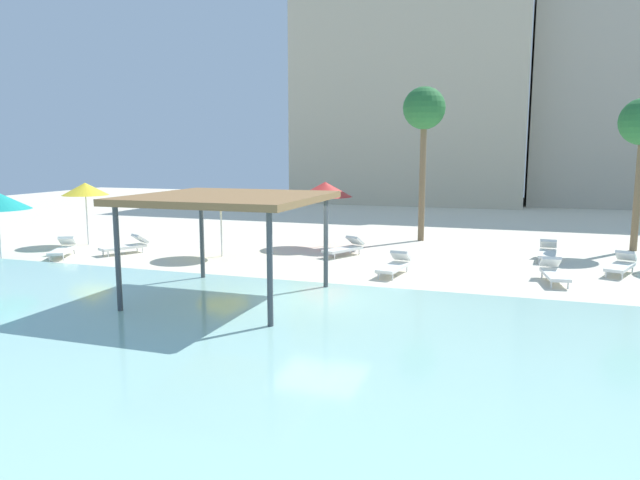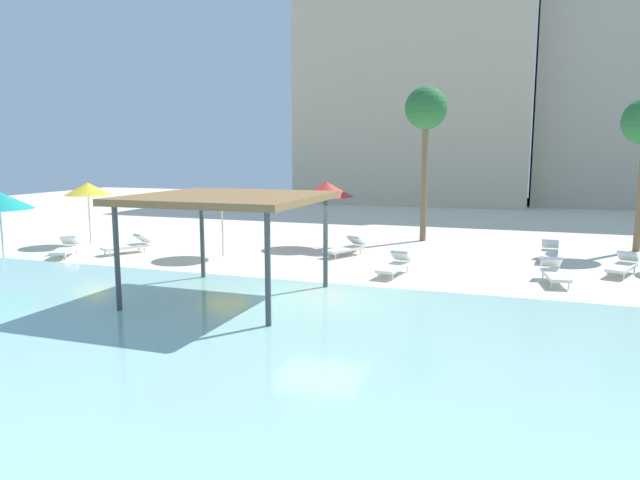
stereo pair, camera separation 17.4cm
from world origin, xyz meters
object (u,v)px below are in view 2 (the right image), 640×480
object	(u,v)px
beach_umbrella_yellow_3	(222,198)
lounge_chair_1	(129,245)
lounge_chair_2	(549,252)
lounge_chair_4	(66,248)
lounge_chair_6	(555,272)
beach_umbrella_yellow_1	(88,189)
lounge_chair_0	(395,265)
beach_umbrella_red_2	(327,189)
lounge_chair_3	(623,265)
shade_pavilion	(228,200)
lounge_chair_5	(347,247)
palm_tree_0	(426,112)

from	to	relation	value
beach_umbrella_yellow_3	lounge_chair_1	bearing A→B (deg)	-171.04
lounge_chair_2	lounge_chair_4	distance (m)	18.70
beach_umbrella_yellow_3	lounge_chair_6	bearing A→B (deg)	-3.43
beach_umbrella_yellow_1	lounge_chair_0	distance (m)	14.42
beach_umbrella_yellow_3	lounge_chair_4	world-z (taller)	beach_umbrella_yellow_3
beach_umbrella_yellow_1	beach_umbrella_yellow_3	distance (m)	7.06
beach_umbrella_red_2	lounge_chair_3	bearing A→B (deg)	-11.74
beach_umbrella_yellow_3	lounge_chair_6	xyz separation A→B (m)	(12.09, -0.72, -1.95)
lounge_chair_1	lounge_chair_4	bearing A→B (deg)	-25.41
beach_umbrella_yellow_1	lounge_chair_4	world-z (taller)	beach_umbrella_yellow_1
beach_umbrella_red_2	lounge_chair_4	world-z (taller)	beach_umbrella_red_2
shade_pavilion	beach_umbrella_yellow_1	bearing A→B (deg)	147.54
lounge_chair_0	lounge_chair_5	bearing A→B (deg)	-130.20
beach_umbrella_red_2	lounge_chair_0	xyz separation A→B (m)	(4.03, -4.81, -2.14)
lounge_chair_0	lounge_chair_4	xyz separation A→B (m)	(-12.97, -0.84, 0.00)
beach_umbrella_red_2	lounge_chair_1	distance (m)	8.50
beach_umbrella_red_2	lounge_chair_3	size ratio (longest dim) A/B	1.41
lounge_chair_3	lounge_chair_6	xyz separation A→B (m)	(-2.22, -2.01, 0.00)
shade_pavilion	beach_umbrella_yellow_1	world-z (taller)	shade_pavilion
lounge_chair_0	lounge_chair_4	bearing A→B (deg)	-78.03
lounge_chair_3	lounge_chair_5	distance (m)	9.75
beach_umbrella_yellow_3	beach_umbrella_red_2	bearing A→B (deg)	49.59
lounge_chair_2	lounge_chair_5	bearing A→B (deg)	-73.61
lounge_chair_2	palm_tree_0	size ratio (longest dim) A/B	0.28
shade_pavilion	palm_tree_0	size ratio (longest dim) A/B	0.70
lounge_chair_4	lounge_chair_5	bearing A→B (deg)	83.65
beach_umbrella_yellow_3	lounge_chair_2	bearing A→B (deg)	15.02
beach_umbrella_yellow_1	lounge_chair_2	distance (m)	19.39
beach_umbrella_yellow_3	lounge_chair_6	size ratio (longest dim) A/B	1.31
lounge_chair_4	lounge_chair_6	bearing A→B (deg)	68.20
lounge_chair_4	shade_pavilion	bearing A→B (deg)	41.43
lounge_chair_3	palm_tree_0	xyz separation A→B (m)	(-7.54, 5.33, 5.48)
beach_umbrella_yellow_1	lounge_chair_1	xyz separation A→B (m)	(3.06, -1.38, -2.12)
beach_umbrella_yellow_1	lounge_chair_5	bearing A→B (deg)	4.60
lounge_chair_2	lounge_chair_3	distance (m)	2.96
lounge_chair_1	lounge_chair_6	size ratio (longest dim) A/B	1.00
lounge_chair_1	lounge_chair_5	bearing A→B (deg)	133.33
beach_umbrella_red_2	lounge_chair_6	bearing A→B (deg)	-25.76
beach_umbrella_yellow_1	lounge_chair_5	size ratio (longest dim) A/B	1.39
lounge_chair_6	beach_umbrella_yellow_3	bearing A→B (deg)	-101.87
lounge_chair_4	lounge_chair_6	distance (m)	17.99
shade_pavilion	lounge_chair_2	world-z (taller)	shade_pavilion
beach_umbrella_yellow_3	lounge_chair_5	world-z (taller)	beach_umbrella_yellow_3
shade_pavilion	lounge_chair_4	bearing A→B (deg)	157.38
beach_umbrella_yellow_3	lounge_chair_4	xyz separation A→B (m)	(-5.85, -2.03, -1.95)
lounge_chair_4	palm_tree_0	bearing A→B (deg)	98.44
lounge_chair_5	shade_pavilion	bearing A→B (deg)	17.41
lounge_chair_4	palm_tree_0	distance (m)	16.25
lounge_chair_1	lounge_chair_4	world-z (taller)	same
beach_umbrella_yellow_1	lounge_chair_0	size ratio (longest dim) A/B	1.39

